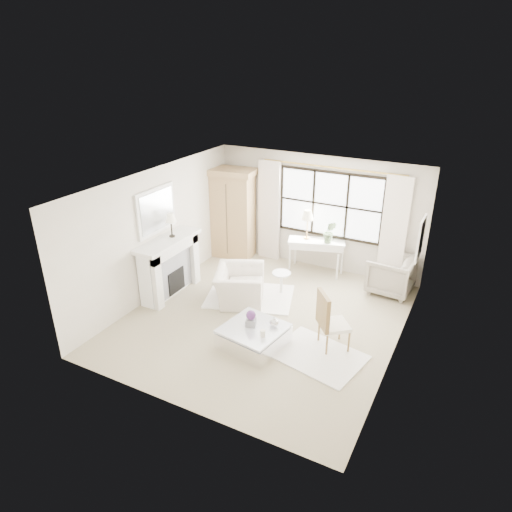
% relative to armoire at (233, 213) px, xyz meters
% --- Properties ---
extents(floor, '(5.50, 5.50, 0.00)m').
position_rel_armoire_xyz_m(floor, '(2.05, -2.35, -1.14)').
color(floor, tan).
rests_on(floor, ground).
extents(ceiling, '(5.50, 5.50, 0.00)m').
position_rel_armoire_xyz_m(ceiling, '(2.05, -2.35, 1.56)').
color(ceiling, white).
rests_on(ceiling, ground).
extents(wall_back, '(5.00, 0.00, 5.00)m').
position_rel_armoire_xyz_m(wall_back, '(2.05, 0.40, 0.21)').
color(wall_back, beige).
rests_on(wall_back, ground).
extents(wall_front, '(5.00, 0.00, 5.00)m').
position_rel_armoire_xyz_m(wall_front, '(2.05, -5.10, 0.21)').
color(wall_front, white).
rests_on(wall_front, ground).
extents(wall_left, '(0.00, 5.50, 5.50)m').
position_rel_armoire_xyz_m(wall_left, '(-0.45, -2.35, 0.21)').
color(wall_left, silver).
rests_on(wall_left, ground).
extents(wall_right, '(0.00, 5.50, 5.50)m').
position_rel_armoire_xyz_m(wall_right, '(4.55, -2.35, 0.21)').
color(wall_right, silver).
rests_on(wall_right, ground).
extents(window_pane, '(2.40, 0.02, 1.50)m').
position_rel_armoire_xyz_m(window_pane, '(2.35, 0.38, 0.46)').
color(window_pane, white).
rests_on(window_pane, wall_back).
extents(window_frame, '(2.50, 0.04, 1.50)m').
position_rel_armoire_xyz_m(window_frame, '(2.35, 0.37, 0.46)').
color(window_frame, black).
rests_on(window_frame, wall_back).
extents(curtain_rod, '(3.30, 0.04, 0.04)m').
position_rel_armoire_xyz_m(curtain_rod, '(2.35, 0.32, 1.33)').
color(curtain_rod, '#A7853A').
rests_on(curtain_rod, wall_back).
extents(curtain_left, '(0.55, 0.10, 2.47)m').
position_rel_armoire_xyz_m(curtain_left, '(0.85, 0.30, 0.10)').
color(curtain_left, beige).
rests_on(curtain_left, ground).
extents(curtain_right, '(0.55, 0.10, 2.47)m').
position_rel_armoire_xyz_m(curtain_right, '(3.85, 0.30, 0.10)').
color(curtain_right, white).
rests_on(curtain_right, ground).
extents(fireplace, '(0.58, 1.66, 1.26)m').
position_rel_armoire_xyz_m(fireplace, '(-0.22, -2.35, -0.49)').
color(fireplace, white).
rests_on(fireplace, ground).
extents(mirror_frame, '(0.05, 1.15, 0.95)m').
position_rel_armoire_xyz_m(mirror_frame, '(-0.42, -2.35, 0.70)').
color(mirror_frame, white).
rests_on(mirror_frame, wall_left).
extents(mirror_glass, '(0.02, 1.00, 0.80)m').
position_rel_armoire_xyz_m(mirror_glass, '(-0.39, -2.35, 0.70)').
color(mirror_glass, silver).
rests_on(mirror_glass, wall_left).
extents(art_frame, '(0.04, 0.62, 0.82)m').
position_rel_armoire_xyz_m(art_frame, '(4.52, -0.65, 0.41)').
color(art_frame, silver).
rests_on(art_frame, wall_right).
extents(art_canvas, '(0.01, 0.52, 0.72)m').
position_rel_armoire_xyz_m(art_canvas, '(4.50, -0.65, 0.41)').
color(art_canvas, '#B7A78D').
rests_on(art_canvas, wall_right).
extents(mantel_lamp, '(0.22, 0.22, 0.51)m').
position_rel_armoire_xyz_m(mantel_lamp, '(-0.18, -2.20, 0.51)').
color(mantel_lamp, black).
rests_on(mantel_lamp, fireplace).
extents(armoire, '(1.20, 0.83, 2.24)m').
position_rel_armoire_xyz_m(armoire, '(0.00, 0.00, 0.00)').
color(armoire, tan).
rests_on(armoire, floor).
extents(console_table, '(1.38, 0.83, 0.80)m').
position_rel_armoire_xyz_m(console_table, '(2.20, 0.07, -0.74)').
color(console_table, white).
rests_on(console_table, floor).
extents(console_lamp, '(0.28, 0.28, 0.69)m').
position_rel_armoire_xyz_m(console_lamp, '(1.94, 0.08, 0.22)').
color(console_lamp, '#AF7F3C').
rests_on(console_lamp, console_table).
extents(orchid_plant, '(0.33, 0.29, 0.53)m').
position_rel_armoire_xyz_m(orchid_plant, '(2.49, 0.07, -0.08)').
color(orchid_plant, '#57744D').
rests_on(orchid_plant, console_table).
extents(side_table, '(0.40, 0.40, 0.51)m').
position_rel_armoire_xyz_m(side_table, '(1.93, -1.28, -0.81)').
color(side_table, silver).
rests_on(side_table, floor).
extents(rug_left, '(2.09, 1.75, 0.03)m').
position_rel_armoire_xyz_m(rug_left, '(1.41, -1.74, -1.12)').
color(rug_left, white).
rests_on(rug_left, floor).
extents(rug_right, '(1.68, 1.39, 0.03)m').
position_rel_armoire_xyz_m(rug_right, '(3.43, -3.00, -1.13)').
color(rug_right, white).
rests_on(rug_right, floor).
extents(club_armchair, '(1.31, 1.39, 0.71)m').
position_rel_armoire_xyz_m(club_armchair, '(1.29, -1.96, -0.78)').
color(club_armchair, silver).
rests_on(club_armchair, floor).
extents(wingback_chair, '(0.97, 0.94, 0.83)m').
position_rel_armoire_xyz_m(wingback_chair, '(3.98, -0.11, -0.73)').
color(wingback_chair, gray).
rests_on(wingback_chair, floor).
extents(french_chair, '(0.68, 0.68, 1.08)m').
position_rel_armoire_xyz_m(french_chair, '(3.54, -2.64, -0.83)').
color(french_chair, olive).
rests_on(french_chair, floor).
extents(coffee_table, '(1.14, 1.14, 0.38)m').
position_rel_armoire_xyz_m(coffee_table, '(2.29, -3.24, -0.96)').
color(coffee_table, white).
rests_on(coffee_table, floor).
extents(planter_box, '(0.22, 0.22, 0.13)m').
position_rel_armoire_xyz_m(planter_box, '(2.22, -3.20, -0.70)').
color(planter_box, gray).
rests_on(planter_box, coffee_table).
extents(planter_flowers, '(0.17, 0.17, 0.17)m').
position_rel_armoire_xyz_m(planter_flowers, '(2.22, -3.20, -0.55)').
color(planter_flowers, '#5A2C6F').
rests_on(planter_flowers, planter_box).
extents(pillar_candle, '(0.09, 0.09, 0.12)m').
position_rel_armoire_xyz_m(pillar_candle, '(2.56, -3.41, -0.70)').
color(pillar_candle, beige).
rests_on(pillar_candle, coffee_table).
extents(coffee_vase, '(0.18, 0.18, 0.17)m').
position_rel_armoire_xyz_m(coffee_vase, '(2.59, -3.03, -0.67)').
color(coffee_vase, silver).
rests_on(coffee_vase, coffee_table).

